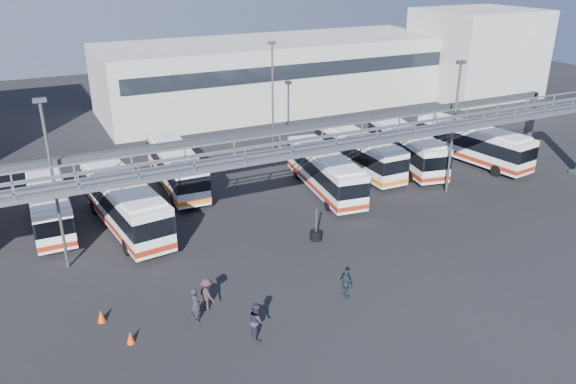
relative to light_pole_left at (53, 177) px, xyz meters
name	(u,v)px	position (x,y,z in m)	size (l,w,h in m)	color
ground	(368,267)	(16.00, -8.00, -5.73)	(140.00, 140.00, 0.00)	black
gantry	(322,151)	(16.00, -2.13, -0.22)	(51.40, 5.15, 7.10)	gray
warehouse	(277,73)	(28.00, 30.00, -1.73)	(42.00, 14.00, 8.00)	#9E9E99
building_right	(476,53)	(54.00, 24.00, -0.23)	(14.00, 12.00, 11.00)	#B2B2AD
light_pole_left	(53,177)	(0.00, 0.00, 0.00)	(0.70, 0.35, 10.21)	#4C4F54
light_pole_mid	(454,121)	(28.00, -1.00, 0.00)	(0.70, 0.35, 10.21)	#4C4F54
light_pole_back	(273,92)	(20.00, 14.00, 0.00)	(0.70, 0.35, 10.21)	#4C4F54
bus_1	(49,202)	(-0.28, 6.47, -4.00)	(2.51, 10.29, 3.12)	silver
bus_2	(124,202)	(4.24, 3.72, -3.79)	(3.98, 11.74, 3.50)	silver
bus_3	(176,166)	(9.40, 9.41, -3.90)	(3.00, 10.96, 3.30)	silver
bus_5	(325,170)	(19.47, 3.34, -3.94)	(3.81, 10.88, 3.24)	silver
bus_6	(358,151)	(24.30, 6.08, -3.91)	(2.53, 10.82, 3.29)	silver
bus_7	(406,147)	(28.68, 5.19, -3.88)	(4.64, 11.25, 3.33)	silver
bus_8	(473,142)	(34.72, 3.51, -3.86)	(4.14, 11.34, 3.37)	silver
pedestrian_a	(195,305)	(5.17, -8.62, -4.75)	(0.71, 0.47, 1.95)	black
pedestrian_b	(257,321)	(7.43, -11.17, -4.76)	(0.94, 0.73, 1.93)	#272432
pedestrian_c	(207,294)	(6.05, -7.83, -4.82)	(1.18, 0.68, 1.82)	#312022
pedestrian_d	(346,284)	(13.10, -10.11, -4.87)	(1.00, 0.42, 1.71)	#1B2932
cone_left	(101,316)	(0.87, -6.50, -5.39)	(0.43, 0.43, 0.68)	red
cone_right	(130,337)	(1.84, -8.87, -5.41)	(0.39, 0.39, 0.63)	red
tire_stack	(316,234)	(14.93, -3.50, -5.34)	(0.80, 0.80, 2.27)	black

